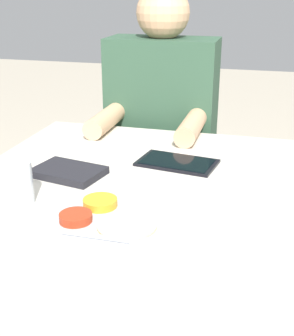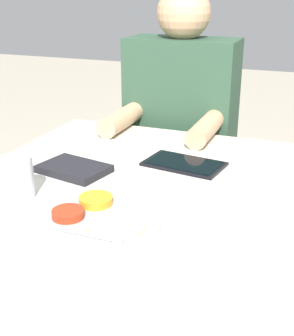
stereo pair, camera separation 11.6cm
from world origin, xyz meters
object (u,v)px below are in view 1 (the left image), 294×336
object	(u,v)px
red_notebook	(68,172)
thali_tray	(105,221)
tablet_device	(177,163)
drinking_glass	(17,183)
person_diner	(161,153)

from	to	relation	value
red_notebook	thali_tray	bearing A→B (deg)	-50.95
tablet_device	red_notebook	bearing A→B (deg)	-149.15
tablet_device	drinking_glass	distance (m)	0.47
thali_tray	red_notebook	xyz separation A→B (m)	(-0.19, 0.24, 0.00)
person_diner	drinking_glass	xyz separation A→B (m)	(-0.15, -0.83, 0.20)
tablet_device	drinking_glass	bearing A→B (deg)	-131.70
red_notebook	person_diner	size ratio (longest dim) A/B	0.17
thali_tray	drinking_glass	xyz separation A→B (m)	(-0.23, 0.05, 0.04)
red_notebook	person_diner	bearing A→B (deg)	80.43
person_diner	drinking_glass	distance (m)	0.86
red_notebook	drinking_glass	xyz separation A→B (m)	(-0.04, -0.19, 0.04)
person_diner	tablet_device	bearing A→B (deg)	-71.38
thali_tray	drinking_glass	bearing A→B (deg)	169.00
tablet_device	person_diner	size ratio (longest dim) A/B	0.20
person_diner	drinking_glass	world-z (taller)	person_diner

